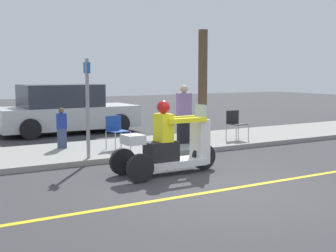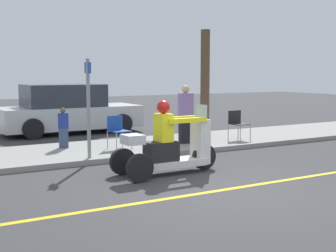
# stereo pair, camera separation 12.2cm
# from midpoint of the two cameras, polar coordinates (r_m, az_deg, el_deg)

# --- Properties ---
(ground_plane) EXTENTS (60.00, 60.00, 0.00)m
(ground_plane) POSITION_cam_midpoint_polar(r_m,az_deg,el_deg) (8.23, 7.39, -7.72)
(ground_plane) COLOR #38383A
(lane_stripe) EXTENTS (24.00, 0.12, 0.01)m
(lane_stripe) POSITION_cam_midpoint_polar(r_m,az_deg,el_deg) (8.10, 6.16, -7.91)
(lane_stripe) COLOR gold
(lane_stripe) RESTS_ON ground
(sidewalk_strip) EXTENTS (28.00, 2.80, 0.12)m
(sidewalk_strip) POSITION_cam_midpoint_polar(r_m,az_deg,el_deg) (12.11, -6.02, -2.79)
(sidewalk_strip) COLOR gray
(sidewalk_strip) RESTS_ON ground
(motorcycle_trike) EXTENTS (2.23, 0.84, 1.48)m
(motorcycle_trike) POSITION_cam_midpoint_polar(r_m,az_deg,el_deg) (9.30, 0.50, -2.70)
(motorcycle_trike) COLOR black
(motorcycle_trike) RESTS_ON ground
(spectator_end_of_line) EXTENTS (0.26, 0.18, 1.02)m
(spectator_end_of_line) POSITION_cam_midpoint_polar(r_m,az_deg,el_deg) (12.05, -12.35, -0.31)
(spectator_end_of_line) COLOR #38476B
(spectator_end_of_line) RESTS_ON sidewalk_strip
(spectator_with_child) EXTENTS (0.41, 0.30, 1.56)m
(spectator_with_child) POSITION_cam_midpoint_polar(r_m,az_deg,el_deg) (12.52, 2.44, 1.29)
(spectator_with_child) COLOR black
(spectator_with_child) RESTS_ON sidewalk_strip
(folding_chair_curbside) EXTENTS (0.47, 0.47, 0.82)m
(folding_chair_curbside) POSITION_cam_midpoint_polar(r_m,az_deg,el_deg) (13.38, 8.69, 0.50)
(folding_chair_curbside) COLOR #A5A8AD
(folding_chair_curbside) RESTS_ON sidewalk_strip
(folding_chair_set_back) EXTENTS (0.51, 0.51, 0.82)m
(folding_chair_set_back) POSITION_cam_midpoint_polar(r_m,az_deg,el_deg) (11.72, -5.89, -0.31)
(folding_chair_set_back) COLOR #A5A8AD
(folding_chair_set_back) RESTS_ON sidewalk_strip
(parked_car_lot_right) EXTENTS (4.57, 2.06, 1.62)m
(parked_car_lot_right) POSITION_cam_midpoint_polar(r_m,az_deg,el_deg) (15.90, -11.87, 1.88)
(parked_car_lot_right) COLOR silver
(parked_car_lot_right) RESTS_ON ground
(tree_trunk) EXTENTS (0.28, 0.28, 3.19)m
(tree_trunk) POSITION_cam_midpoint_polar(r_m,az_deg,el_deg) (14.44, 4.78, 5.33)
(tree_trunk) COLOR brown
(tree_trunk) RESTS_ON sidewalk_strip
(street_sign) EXTENTS (0.08, 0.36, 2.20)m
(street_sign) POSITION_cam_midpoint_polar(r_m,az_deg,el_deg) (10.46, -9.35, 2.62)
(street_sign) COLOR gray
(street_sign) RESTS_ON sidewalk_strip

